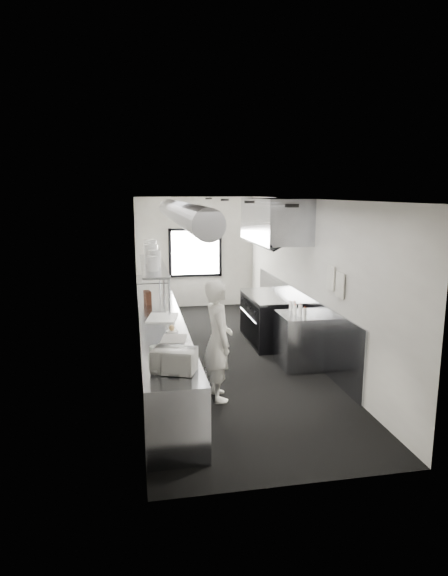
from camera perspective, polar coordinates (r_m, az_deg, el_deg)
name	(u,v)px	position (r m, az deg, el deg)	size (l,w,h in m)	color
floor	(224,356)	(8.86, 0.03, -8.00)	(3.00, 8.00, 0.01)	black
ceiling	(224,199)	(8.37, 0.03, 10.41)	(3.00, 8.00, 0.01)	silver
wall_back	(195,253)	(12.41, -3.40, 4.18)	(3.00, 0.02, 2.80)	silver
wall_front	(301,353)	(4.75, 9.08, -7.58)	(3.00, 0.02, 2.80)	silver
wall_left	(138,283)	(8.36, -10.13, 0.59)	(0.02, 8.00, 2.80)	silver
wall_right	(306,277)	(8.90, 9.56, 1.25)	(0.02, 8.00, 2.80)	silver
wall_cladding	(298,319)	(9.35, 8.65, -3.58)	(0.03, 5.50, 1.10)	#979BA5
hvac_duct	(181,213)	(8.67, -5.07, 8.75)	(0.40, 0.40, 6.40)	#96979E
service_window	(195,253)	(12.38, -3.38, 4.16)	(1.36, 0.05, 1.25)	white
exhaust_hood	(274,220)	(9.32, 5.92, 7.92)	(0.81, 2.20, 0.88)	#979BA5
prep_counter	(161,344)	(8.12, -7.37, -6.57)	(0.70, 6.00, 0.90)	#979BA5
pass_shelf	(153,266)	(9.33, -8.33, 2.58)	(0.45, 3.00, 0.68)	#979BA5
range	(269,319)	(9.61, 5.35, -3.59)	(0.88, 1.60, 0.94)	black
bottle_station	(298,340)	(8.37, 8.74, -6.07)	(0.65, 0.80, 0.90)	#979BA5
far_work_table	(152,297)	(11.69, -8.45, -1.08)	(0.70, 1.20, 0.90)	#979BA5
notice_sheet_a	(331,278)	(7.76, 12.44, 1.17)	(0.02, 0.28, 0.38)	silver
notice_sheet_b	(340,285)	(7.45, 13.46, 0.33)	(0.02, 0.28, 0.38)	silver
line_cook	(218,340)	(6.88, -0.70, -6.15)	(0.63, 0.41, 1.73)	white
microwave	(174,360)	(5.61, -5.88, -8.47)	(0.45, 0.34, 0.27)	white
deli_tub_a	(155,358)	(5.96, -8.14, -8.13)	(0.15, 0.15, 0.11)	#ADB8A9
deli_tub_b	(154,349)	(6.30, -8.17, -7.16)	(0.13, 0.13, 0.09)	#ADB8A9
newspaper	(174,338)	(6.85, -5.89, -5.92)	(0.34, 0.42, 0.01)	silver
small_plate	(172,331)	(7.19, -6.13, -5.08)	(0.17, 0.17, 0.01)	white
pastry	(172,328)	(7.18, -6.13, -4.67)	(0.09, 0.09, 0.09)	tan
cutting_board	(162,318)	(7.96, -7.27, -3.48)	(0.46, 0.61, 0.02)	white
knife_block	(148,298)	(8.98, -8.97, -1.11)	(0.10, 0.22, 0.24)	#592F1F
plate_stack_a	(153,264)	(8.53, -8.35, 2.86)	(0.21, 0.21, 0.25)	white
plate_stack_b	(154,258)	(8.98, -8.19, 3.45)	(0.24, 0.24, 0.30)	white
plate_stack_c	(151,254)	(9.38, -8.53, 3.95)	(0.26, 0.26, 0.36)	white
plate_stack_d	(150,249)	(10.07, -8.67, 4.50)	(0.25, 0.25, 0.38)	white
squeeze_bottle_a	(305,314)	(7.93, 9.45, -2.99)	(0.06, 0.06, 0.18)	white
squeeze_bottle_b	(300,311)	(8.08, 8.94, -2.66)	(0.07, 0.07, 0.20)	white
squeeze_bottle_c	(295,310)	(8.21, 8.36, -2.56)	(0.05, 0.05, 0.16)	white
squeeze_bottle_d	(294,307)	(8.32, 8.28, -2.23)	(0.07, 0.07, 0.20)	white
squeeze_bottle_e	(291,306)	(8.47, 7.85, -2.10)	(0.05, 0.05, 0.16)	white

